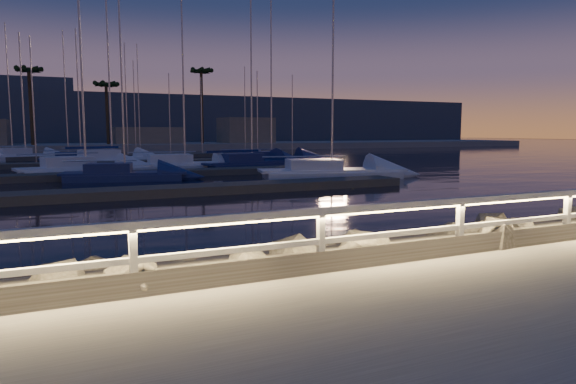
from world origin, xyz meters
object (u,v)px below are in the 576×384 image
at_px(sailboat_d, 328,171).
at_px(sailboat_l, 269,160).
at_px(sailboat_h, 249,163).
at_px(guard_rail, 415,217).
at_px(sailboat_n, 110,159).
at_px(sailboat_m, 24,156).
at_px(sailboat_g, 182,164).
at_px(sailboat_c, 122,174).
at_px(sailboat_f, 82,169).
at_px(sailboat_k, 79,159).

relative_size(sailboat_d, sailboat_l, 0.99).
bearing_deg(sailboat_h, guard_rail, -120.23).
bearing_deg(guard_rail, sailboat_n, 91.67).
relative_size(sailboat_l, sailboat_m, 1.21).
xyz_separation_m(sailboat_d, sailboat_g, (-6.69, 10.22, 0.01)).
height_order(guard_rail, sailboat_h, sailboat_h).
bearing_deg(sailboat_c, sailboat_d, -3.63).
height_order(sailboat_c, sailboat_d, sailboat_d).
relative_size(sailboat_d, sailboat_f, 1.06).
bearing_deg(sailboat_d, sailboat_g, 137.59).
bearing_deg(sailboat_l, sailboat_c, -138.78).
distance_m(sailboat_h, sailboat_k, 17.16).
bearing_deg(sailboat_f, guard_rail, -93.90).
bearing_deg(sailboat_f, sailboat_d, -43.53).
bearing_deg(guard_rail, sailboat_f, 97.94).
height_order(sailboat_k, sailboat_n, sailboat_n).
bearing_deg(guard_rail, sailboat_h, 74.79).
distance_m(sailboat_d, sailboat_l, 12.71).
xyz_separation_m(sailboat_c, sailboat_k, (-1.39, 18.72, -0.00)).
xyz_separation_m(sailboat_f, sailboat_l, (15.02, 4.19, -0.02)).
bearing_deg(sailboat_n, sailboat_c, -107.18).
xyz_separation_m(sailboat_m, sailboat_n, (7.11, -10.69, 0.02)).
bearing_deg(sailboat_d, sailboat_c, 176.47).
height_order(sailboat_h, sailboat_l, sailboat_l).
relative_size(sailboat_d, sailboat_k, 1.27).
relative_size(sailboat_g, sailboat_k, 1.21).
distance_m(sailboat_g, sailboat_n, 10.32).
height_order(guard_rail, sailboat_d, sailboat_d).
bearing_deg(sailboat_g, sailboat_c, -125.13).
height_order(guard_rail, sailboat_l, sailboat_l).
xyz_separation_m(guard_rail, sailboat_n, (-1.17, 40.05, -0.90)).
bearing_deg(sailboat_l, sailboat_h, -129.33).
height_order(sailboat_m, sailboat_n, sailboat_n).
bearing_deg(sailboat_h, sailboat_k, 118.40).
bearing_deg(sailboat_h, sailboat_l, 28.35).
distance_m(guard_rail, sailboat_h, 31.56).
xyz_separation_m(guard_rail, sailboat_d, (9.67, 20.37, -0.94)).
distance_m(sailboat_d, sailboat_k, 26.11).
xyz_separation_m(guard_rail, sailboat_m, (-8.28, 50.74, -0.92)).
distance_m(guard_rail, sailboat_g, 30.75).
xyz_separation_m(guard_rail, sailboat_h, (8.28, 30.44, -0.93)).
bearing_deg(sailboat_f, sailboat_n, 63.89).
height_order(sailboat_c, sailboat_l, sailboat_l).
bearing_deg(sailboat_d, guard_rail, -100.99).
bearing_deg(sailboat_l, sailboat_f, -157.12).
distance_m(sailboat_f, sailboat_g, 7.22).
height_order(guard_rail, sailboat_n, sailboat_n).
height_order(sailboat_d, sailboat_h, sailboat_h).
relative_size(sailboat_c, sailboat_m, 0.95).
distance_m(sailboat_f, sailboat_m, 22.32).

